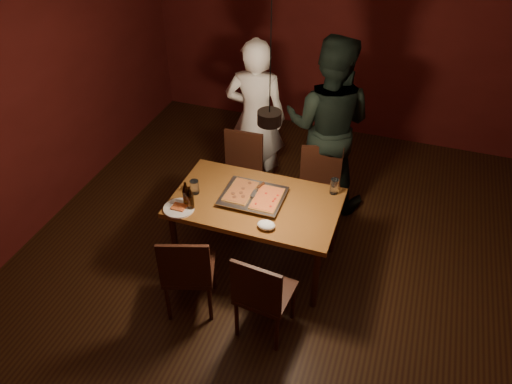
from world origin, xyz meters
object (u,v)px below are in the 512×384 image
(beer_bottle_b, at_px, (190,198))
(pendant_lamp, at_px, (269,117))
(chair_far_right, at_px, (320,182))
(chair_near_left, at_px, (187,268))
(beer_bottle_a, at_px, (186,194))
(plate_slice, at_px, (179,208))
(chair_far_left, at_px, (241,166))
(dining_table, at_px, (256,207))
(chair_near_right, at_px, (261,291))
(diner_white, at_px, (256,118))
(diner_dark, at_px, (328,125))
(pizza_tray, at_px, (253,197))

(beer_bottle_b, xyz_separation_m, pendant_lamp, (0.69, 0.07, 0.89))
(chair_far_right, distance_m, chair_near_left, 1.72)
(chair_near_left, distance_m, beer_bottle_a, 0.66)
(plate_slice, distance_m, pendant_lamp, 1.28)
(beer_bottle_a, bearing_deg, chair_far_left, 82.73)
(dining_table, distance_m, chair_near_right, 0.88)
(chair_far_left, relative_size, beer_bottle_a, 2.01)
(diner_white, relative_size, diner_dark, 0.93)
(plate_slice, bearing_deg, chair_far_left, 81.06)
(pendant_lamp, bearing_deg, dining_table, 129.08)
(dining_table, distance_m, chair_far_left, 0.89)
(dining_table, height_order, plate_slice, plate_slice)
(beer_bottle_b, relative_size, diner_white, 0.13)
(chair_near_left, relative_size, beer_bottle_b, 2.23)
(beer_bottle_b, bearing_deg, diner_dark, 59.09)
(chair_near_left, xyz_separation_m, chair_near_right, (0.66, -0.03, 0.00))
(chair_far_right, relative_size, chair_near_left, 0.97)
(chair_near_right, bearing_deg, pizza_tray, 119.15)
(beer_bottle_a, bearing_deg, pizza_tray, 26.58)
(dining_table, height_order, chair_far_right, chair_far_right)
(chair_far_left, relative_size, pendant_lamp, 0.44)
(pizza_tray, distance_m, diner_white, 1.23)
(chair_near_right, relative_size, diner_white, 0.27)
(chair_far_right, bearing_deg, dining_table, 45.06)
(chair_near_left, distance_m, diner_dark, 2.12)
(chair_near_right, bearing_deg, beer_bottle_b, 153.79)
(pendant_lamp, bearing_deg, beer_bottle_a, -177.73)
(chair_near_left, relative_size, pizza_tray, 0.97)
(diner_white, bearing_deg, beer_bottle_b, 76.98)
(chair_far_right, bearing_deg, plate_slice, 31.12)
(beer_bottle_a, bearing_deg, chair_far_right, 45.59)
(chair_near_right, relative_size, beer_bottle_b, 2.03)
(diner_dark, bearing_deg, beer_bottle_a, 57.15)
(chair_far_left, xyz_separation_m, plate_slice, (-0.17, -1.09, 0.22))
(chair_far_right, xyz_separation_m, beer_bottle_b, (-0.94, -1.06, 0.33))
(diner_white, bearing_deg, chair_far_right, 144.24)
(plate_slice, bearing_deg, beer_bottle_b, 19.87)
(pizza_tray, bearing_deg, chair_near_right, -66.21)
(chair_near_right, height_order, pendant_lamp, pendant_lamp)
(diner_dark, bearing_deg, chair_far_left, 27.64)
(chair_far_right, xyz_separation_m, pizza_tray, (-0.46, -0.75, 0.24))
(dining_table, bearing_deg, chair_near_left, -113.25)
(beer_bottle_a, distance_m, diner_white, 1.44)
(chair_near_right, bearing_deg, diner_white, 115.94)
(beer_bottle_a, distance_m, beer_bottle_b, 0.07)
(chair_near_left, xyz_separation_m, pendant_lamp, (0.52, 0.55, 1.22))
(dining_table, relative_size, diner_dark, 0.78)
(pizza_tray, bearing_deg, pendant_lamp, -47.56)
(chair_far_left, bearing_deg, plate_slice, 78.32)
(chair_far_left, bearing_deg, diner_white, -95.76)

